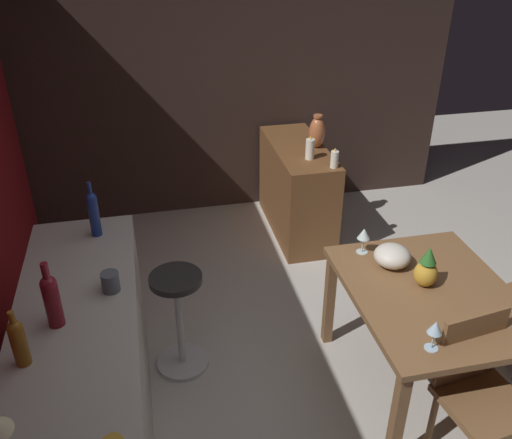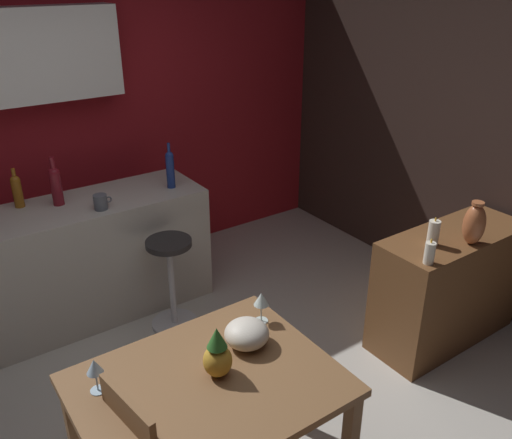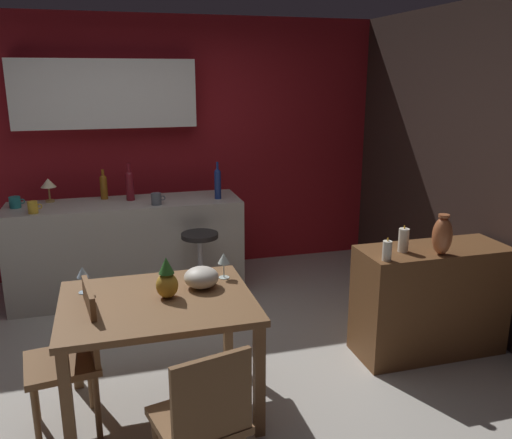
% 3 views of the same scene
% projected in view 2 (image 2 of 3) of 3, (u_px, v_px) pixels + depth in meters
% --- Properties ---
extents(ground_plane, '(9.00, 9.00, 0.00)m').
position_uv_depth(ground_plane, '(185.00, 425.00, 3.12)').
color(ground_plane, '#B7B2A8').
extents(wall_kitchen_back, '(5.20, 0.33, 2.60)m').
position_uv_depth(wall_kitchen_back, '(36.00, 114.00, 4.02)').
color(wall_kitchen_back, maroon).
rests_on(wall_kitchen_back, ground_plane).
extents(wall_side_right, '(0.10, 4.40, 2.60)m').
position_uv_depth(wall_side_right, '(453.00, 127.00, 4.11)').
color(wall_side_right, '#33231E').
rests_on(wall_side_right, ground_plane).
extents(dining_table, '(1.13, 0.90, 0.74)m').
position_uv_depth(dining_table, '(209.00, 398.00, 2.42)').
color(dining_table, brown).
rests_on(dining_table, ground_plane).
extents(kitchen_counter, '(2.10, 0.60, 0.90)m').
position_uv_depth(kitchen_counter, '(64.00, 266.00, 3.88)').
color(kitchen_counter, '#B2ADA3').
rests_on(kitchen_counter, ground_plane).
extents(sideboard_cabinet, '(1.10, 0.44, 0.82)m').
position_uv_depth(sideboard_cabinet, '(447.00, 287.00, 3.71)').
color(sideboard_cabinet, brown).
rests_on(sideboard_cabinet, ground_plane).
extents(bar_stool, '(0.34, 0.34, 0.70)m').
position_uv_depth(bar_stool, '(172.00, 282.00, 3.83)').
color(bar_stool, '#262323').
rests_on(bar_stool, ground_plane).
extents(wine_glass_left, '(0.08, 0.08, 0.17)m').
position_uv_depth(wine_glass_left, '(261.00, 300.00, 2.74)').
color(wine_glass_left, silver).
rests_on(wine_glass_left, dining_table).
extents(wine_glass_right, '(0.07, 0.07, 0.17)m').
position_uv_depth(wine_glass_right, '(95.00, 368.00, 2.28)').
color(wine_glass_right, silver).
rests_on(wine_glass_right, dining_table).
extents(pineapple_centerpiece, '(0.13, 0.13, 0.25)m').
position_uv_depth(pineapple_centerpiece, '(217.00, 355.00, 2.38)').
color(pineapple_centerpiece, gold).
rests_on(pineapple_centerpiece, dining_table).
extents(fruit_bowl, '(0.22, 0.22, 0.13)m').
position_uv_depth(fruit_bowl, '(247.00, 334.00, 2.59)').
color(fruit_bowl, beige).
rests_on(fruit_bowl, dining_table).
extents(wine_bottle_cobalt, '(0.06, 0.06, 0.35)m').
position_uv_depth(wine_bottle_cobalt, '(170.00, 168.00, 3.99)').
color(wine_bottle_cobalt, navy).
rests_on(wine_bottle_cobalt, kitchen_counter).
extents(wine_bottle_ruby, '(0.08, 0.08, 0.35)m').
position_uv_depth(wine_bottle_ruby, '(56.00, 184.00, 3.70)').
color(wine_bottle_ruby, maroon).
rests_on(wine_bottle_ruby, kitchen_counter).
extents(wine_bottle_amber, '(0.07, 0.07, 0.28)m').
position_uv_depth(wine_bottle_amber, '(17.00, 190.00, 3.68)').
color(wine_bottle_amber, '#8C5114').
rests_on(wine_bottle_amber, kitchen_counter).
extents(cup_slate, '(0.13, 0.09, 0.11)m').
position_uv_depth(cup_slate, '(101.00, 202.00, 3.67)').
color(cup_slate, '#515660').
rests_on(cup_slate, kitchen_counter).
extents(pillar_candle_tall, '(0.06, 0.06, 0.16)m').
position_uv_depth(pillar_candle_tall, '(430.00, 253.00, 3.15)').
color(pillar_candle_tall, white).
rests_on(pillar_candle_tall, sideboard_cabinet).
extents(pillar_candle_short, '(0.07, 0.07, 0.19)m').
position_uv_depth(pillar_candle_short, '(433.00, 233.00, 3.35)').
color(pillar_candle_short, white).
rests_on(pillar_candle_short, sideboard_cabinet).
extents(vase_copper, '(0.14, 0.14, 0.29)m').
position_uv_depth(vase_copper, '(474.00, 224.00, 3.34)').
color(vase_copper, '#B26038').
rests_on(vase_copper, sideboard_cabinet).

